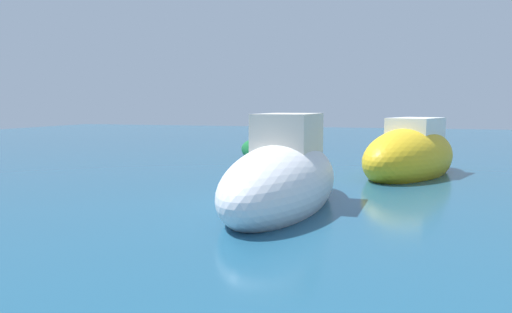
# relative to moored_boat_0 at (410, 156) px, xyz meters

# --- Properties ---
(moored_boat_0) EXTENTS (3.59, 5.26, 2.07)m
(moored_boat_0) POSITION_rel_moored_boat_0_xyz_m (0.00, 0.00, 0.00)
(moored_boat_0) COLOR gold
(moored_boat_0) RESTS_ON ground
(moored_boat_4) EXTENTS (2.08, 5.23, 2.24)m
(moored_boat_4) POSITION_rel_moored_boat_0_xyz_m (-2.51, -5.39, -0.00)
(moored_boat_4) COLOR white
(moored_boat_4) RESTS_ON ground
(moored_boat_5) EXTENTS (3.75, 3.43, 1.52)m
(moored_boat_5) POSITION_rel_moored_boat_0_xyz_m (-4.84, 2.37, -0.19)
(moored_boat_5) COLOR #197233
(moored_boat_5) RESTS_ON ground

